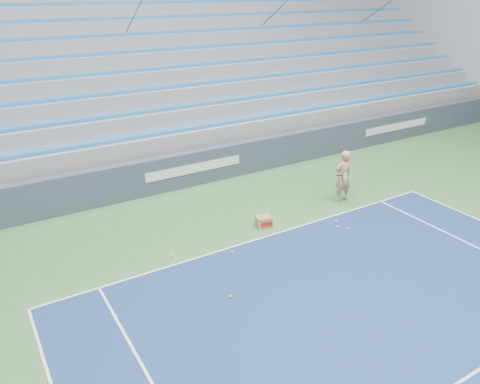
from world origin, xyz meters
name	(u,v)px	position (x,y,z in m)	size (l,w,h in m)	color
sponsor_barrier	(192,168)	(0.00, 15.88, 0.55)	(30.00, 0.32, 1.10)	#373F54
bleachers	(127,81)	(0.00, 21.60, 2.36)	(31.00, 9.15, 7.30)	gray
tennis_player	(343,176)	(3.17, 12.54, 0.77)	(0.89, 0.81, 1.54)	tan
ball_box	(264,222)	(0.32, 12.37, 0.15)	(0.45, 0.39, 0.29)	#A1724E
tennis_ball_0	(232,252)	(-1.04, 11.65, 0.03)	(0.07, 0.07, 0.07)	#DBF131
tennis_ball_1	(172,256)	(-2.32, 12.22, 0.03)	(0.07, 0.07, 0.07)	#DBF131
tennis_ball_2	(338,227)	(1.94, 11.32, 0.03)	(0.07, 0.07, 0.07)	#DBF131
tennis_ball_3	(230,296)	(-1.94, 10.19, 0.03)	(0.07, 0.07, 0.07)	#DBF131
tennis_ball_4	(348,229)	(2.09, 11.11, 0.03)	(0.07, 0.07, 0.07)	#DBF131
tennis_ball_5	(336,221)	(2.11, 11.56, 0.03)	(0.07, 0.07, 0.07)	#DBF131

